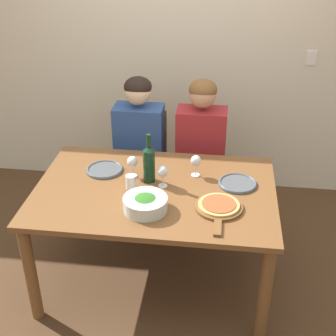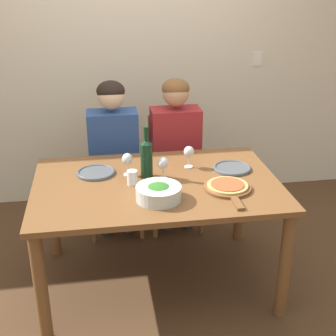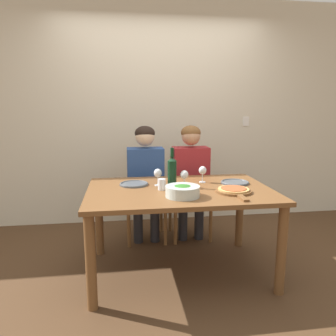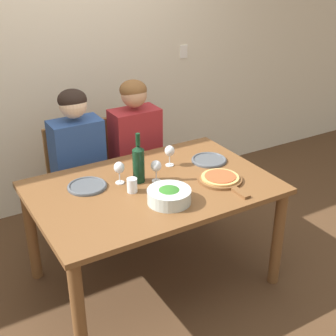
# 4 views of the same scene
# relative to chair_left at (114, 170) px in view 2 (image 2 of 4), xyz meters

# --- Properties ---
(ground_plane) EXTENTS (40.00, 40.00, 0.00)m
(ground_plane) POSITION_rel_chair_left_xyz_m (0.24, -0.83, -0.50)
(ground_plane) COLOR #4C331E
(back_wall) EXTENTS (10.00, 0.06, 2.70)m
(back_wall) POSITION_rel_chair_left_xyz_m (0.24, 0.58, 0.85)
(back_wall) COLOR beige
(back_wall) RESTS_ON ground
(dining_table) EXTENTS (1.55, 1.03, 0.76)m
(dining_table) POSITION_rel_chair_left_xyz_m (0.24, -0.83, 0.15)
(dining_table) COLOR brown
(dining_table) RESTS_ON ground
(chair_left) EXTENTS (0.42, 0.42, 0.90)m
(chair_left) POSITION_rel_chair_left_xyz_m (0.00, 0.00, 0.00)
(chair_left) COLOR brown
(chair_left) RESTS_ON ground
(chair_right) EXTENTS (0.42, 0.42, 0.90)m
(chair_right) POSITION_rel_chair_left_xyz_m (0.49, 0.00, 0.00)
(chair_right) COLOR brown
(chair_right) RESTS_ON ground
(person_woman) EXTENTS (0.47, 0.51, 1.24)m
(person_woman) POSITION_rel_chair_left_xyz_m (-0.00, -0.11, 0.25)
(person_woman) COLOR #28282D
(person_woman) RESTS_ON ground
(person_man) EXTENTS (0.47, 0.51, 1.24)m
(person_man) POSITION_rel_chair_left_xyz_m (0.49, -0.11, 0.25)
(person_man) COLOR #28282D
(person_man) RESTS_ON ground
(wine_bottle) EXTENTS (0.08, 0.08, 0.34)m
(wine_bottle) POSITION_rel_chair_left_xyz_m (0.19, -0.74, 0.39)
(wine_bottle) COLOR black
(wine_bottle) RESTS_ON dining_table
(broccoli_bowl) EXTENTS (0.27, 0.27, 0.09)m
(broccoli_bowl) POSITION_rel_chair_left_xyz_m (0.22, -1.07, 0.30)
(broccoli_bowl) COLOR silver
(broccoli_bowl) RESTS_ON dining_table
(dinner_plate_left) EXTENTS (0.25, 0.25, 0.02)m
(dinner_plate_left) POSITION_rel_chair_left_xyz_m (-0.14, -0.64, 0.27)
(dinner_plate_left) COLOR #4C5156
(dinner_plate_left) RESTS_ON dining_table
(dinner_plate_right) EXTENTS (0.25, 0.25, 0.02)m
(dinner_plate_right) POSITION_rel_chair_left_xyz_m (0.77, -0.71, 0.27)
(dinner_plate_right) COLOR #4C5156
(dinner_plate_right) RESTS_ON dining_table
(pizza_on_board) EXTENTS (0.29, 0.43, 0.04)m
(pizza_on_board) POSITION_rel_chair_left_xyz_m (0.65, -1.01, 0.27)
(pizza_on_board) COLOR brown
(pizza_on_board) RESTS_ON dining_table
(wine_glass_left) EXTENTS (0.07, 0.07, 0.15)m
(wine_glass_left) POSITION_rel_chair_left_xyz_m (0.07, -0.69, 0.36)
(wine_glass_left) COLOR silver
(wine_glass_left) RESTS_ON dining_table
(wine_glass_right) EXTENTS (0.07, 0.07, 0.15)m
(wine_glass_right) POSITION_rel_chair_left_xyz_m (0.48, -0.63, 0.36)
(wine_glass_right) COLOR silver
(wine_glass_right) RESTS_ON dining_table
(wine_glass_centre) EXTENTS (0.07, 0.07, 0.15)m
(wine_glass_centre) POSITION_rel_chair_left_xyz_m (0.28, -0.79, 0.36)
(wine_glass_centre) COLOR silver
(wine_glass_centre) RESTS_ON dining_table
(water_tumbler) EXTENTS (0.07, 0.07, 0.09)m
(water_tumbler) POSITION_rel_chair_left_xyz_m (0.08, -0.84, 0.30)
(water_tumbler) COLOR silver
(water_tumbler) RESTS_ON dining_table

